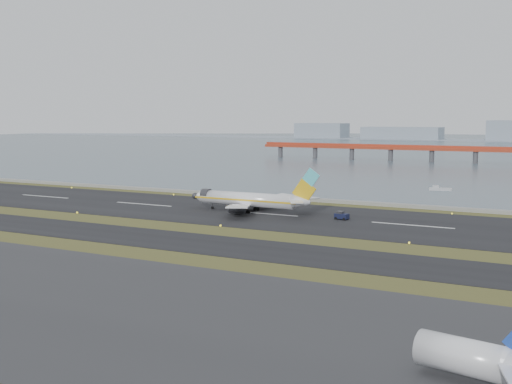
# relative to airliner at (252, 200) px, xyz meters

# --- Properties ---
(ground) EXTENTS (1000.00, 1000.00, 0.00)m
(ground) POSITION_rel_airliner_xyz_m (4.18, -31.05, -3.46)
(ground) COLOR #314117
(ground) RESTS_ON ground
(apron_strip) EXTENTS (1000.00, 50.00, 0.10)m
(apron_strip) POSITION_rel_airliner_xyz_m (4.18, -86.05, -3.41)
(apron_strip) COLOR #2F2F31
(apron_strip) RESTS_ON ground
(taxiway_strip) EXTENTS (1000.00, 18.00, 0.10)m
(taxiway_strip) POSITION_rel_airliner_xyz_m (4.18, -43.05, -3.41)
(taxiway_strip) COLOR black
(taxiway_strip) RESTS_ON ground
(runway_strip) EXTENTS (1000.00, 45.00, 0.10)m
(runway_strip) POSITION_rel_airliner_xyz_m (4.18, -1.05, -3.41)
(runway_strip) COLOR black
(runway_strip) RESTS_ON ground
(seawall) EXTENTS (1000.00, 2.50, 1.00)m
(seawall) POSITION_rel_airliner_xyz_m (4.18, 28.95, -2.96)
(seawall) COLOR gray
(seawall) RESTS_ON ground
(bay_water) EXTENTS (1400.00, 800.00, 1.30)m
(bay_water) POSITION_rel_airliner_xyz_m (4.18, 428.95, -3.46)
(bay_water) COLOR #4B5D6B
(bay_water) RESTS_ON ground
(red_pier) EXTENTS (260.00, 5.00, 10.20)m
(red_pier) POSITION_rel_airliner_xyz_m (24.18, 218.95, 3.82)
(red_pier) COLOR #B0371E
(red_pier) RESTS_ON ground
(airliner) EXTENTS (38.52, 32.89, 12.80)m
(airliner) POSITION_rel_airliner_xyz_m (0.00, 0.00, 0.00)
(airliner) COLOR white
(airliner) RESTS_ON ground
(pushback_tug) EXTENTS (3.69, 2.51, 2.19)m
(pushback_tug) POSITION_rel_airliner_xyz_m (26.14, -0.69, -2.39)
(pushback_tug) COLOR #131734
(pushback_tug) RESTS_ON ground
(second_airliner_tail) EXTENTS (15.95, 13.05, 9.86)m
(second_airliner_tail) POSITION_rel_airliner_xyz_m (73.76, -89.98, -0.57)
(second_airliner_tail) COLOR white
(second_airliner_tail) RESTS_ON ground
(workboat_near) EXTENTS (7.98, 3.80, 1.86)m
(workboat_near) POSITION_rel_airliner_xyz_m (34.38, 76.68, -2.87)
(workboat_near) COLOR #BABABE
(workboat_near) RESTS_ON ground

